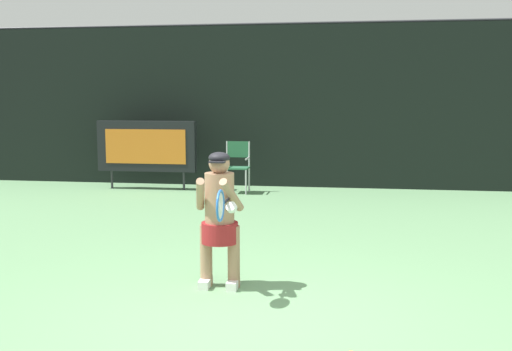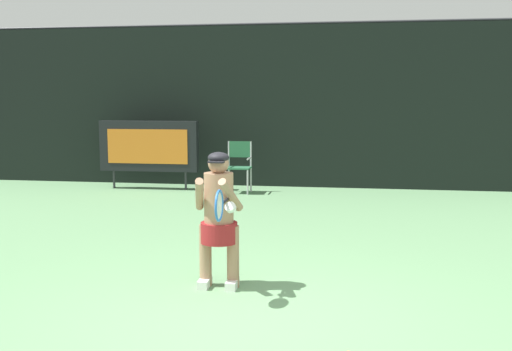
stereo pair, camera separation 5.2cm
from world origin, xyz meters
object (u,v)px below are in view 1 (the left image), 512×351
Objects in this scene: scoreboard at (147,146)px; water_bottle at (213,189)px; tennis_racket at (221,205)px; tennis_player at (219,215)px; umpire_chair at (237,164)px.

scoreboard reaches higher than water_bottle.
tennis_racket reaches higher than water_bottle.
tennis_player is (3.05, -6.59, -0.17)m from scoreboard.
tennis_racket is (1.14, -6.94, 0.36)m from umpire_chair.
umpire_chair is at bearing -4.70° from scoreboard.
scoreboard is at bearing 159.54° from water_bottle.
umpire_chair is at bearing 98.98° from tennis_player.
tennis_player is 0.57m from tennis_racket.
water_bottle is 0.18× the size of tennis_player.
umpire_chair is at bearing 106.78° from tennis_racket.
scoreboard is 1.52× the size of tennis_player.
water_bottle is at bearing 110.94° from tennis_racket.
umpire_chair is 0.78m from water_bottle.
scoreboard reaches higher than tennis_racket.
water_bottle is 0.44× the size of tennis_racket.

